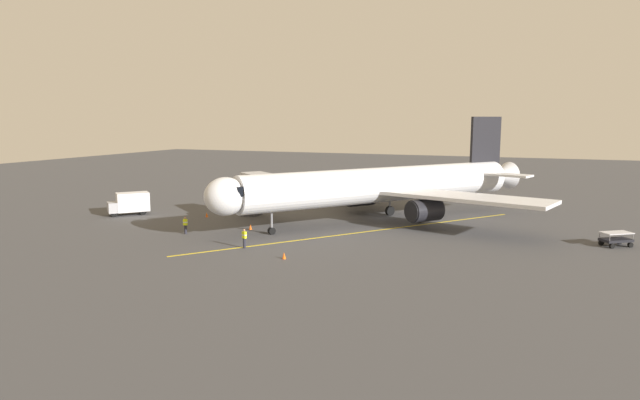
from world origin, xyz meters
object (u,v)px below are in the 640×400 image
at_px(box_truck_portside, 129,203).
at_px(jet_bridge, 271,189).
at_px(tug_starboard_side, 375,188).
at_px(safety_cone_nose_right, 207,215).
at_px(ground_crew_wing_walker, 244,238).
at_px(safety_cone_wing_starboard, 250,227).
at_px(ground_crew_marshaller, 185,225).
at_px(airplane, 385,185).
at_px(safety_cone_nose_left, 242,209).
at_px(safety_cone_wing_port, 284,256).
at_px(baggage_cart_near_nose, 616,239).

bearing_deg(box_truck_portside, jet_bridge, -174.44).
bearing_deg(tug_starboard_side, safety_cone_nose_right, 66.94).
height_order(ground_crew_wing_walker, safety_cone_wing_starboard, ground_crew_wing_walker).
distance_m(jet_bridge, ground_crew_marshaller, 10.23).
xyz_separation_m(airplane, jet_bridge, (11.15, 5.63, -0.24)).
bearing_deg(jet_bridge, safety_cone_nose_left, -37.53).
relative_size(jet_bridge, safety_cone_nose_left, 18.55).
distance_m(ground_crew_wing_walker, box_truck_portside, 23.09).
relative_size(tug_starboard_side, safety_cone_wing_port, 4.90).
distance_m(jet_bridge, safety_cone_nose_left, 9.19).
bearing_deg(jet_bridge, box_truck_portside, 5.56).
bearing_deg(jet_bridge, tug_starboard_side, -96.77).
bearing_deg(safety_cone_wing_port, airplane, -99.49).
relative_size(ground_crew_marshaller, safety_cone_nose_right, 3.11).
relative_size(airplane, baggage_cart_near_nose, 11.71).
xyz_separation_m(jet_bridge, ground_crew_marshaller, (5.24, 8.30, -2.88)).
height_order(tug_starboard_side, safety_cone_wing_starboard, tug_starboard_side).
bearing_deg(ground_crew_marshaller, tug_starboard_side, -103.20).
height_order(airplane, tug_starboard_side, airplane).
relative_size(safety_cone_nose_left, safety_cone_wing_starboard, 1.00).
height_order(jet_bridge, safety_cone_nose_right, jet_bridge).
relative_size(jet_bridge, baggage_cart_near_nose, 3.48).
bearing_deg(baggage_cart_near_nose, safety_cone_nose_right, 1.86).
distance_m(ground_crew_marshaller, safety_cone_wing_port, 14.16).
height_order(box_truck_portside, safety_cone_wing_port, box_truck_portside).
relative_size(baggage_cart_near_nose, safety_cone_wing_starboard, 5.34).
bearing_deg(safety_cone_wing_starboard, safety_cone_nose_left, -55.27).
distance_m(airplane, baggage_cart_near_nose, 22.90).
xyz_separation_m(tug_starboard_side, safety_cone_wing_starboard, (3.76, 32.43, -0.43)).
height_order(jet_bridge, safety_cone_wing_port, jet_bridge).
bearing_deg(safety_cone_nose_right, jet_bridge, 177.43).
relative_size(baggage_cart_near_nose, safety_cone_nose_right, 5.34).
relative_size(jet_bridge, ground_crew_marshaller, 5.97).
distance_m(airplane, jet_bridge, 12.50).
height_order(tug_starboard_side, safety_cone_wing_port, tug_starboard_side).
bearing_deg(baggage_cart_near_nose, safety_cone_wing_starboard, 9.62).
distance_m(ground_crew_marshaller, tug_starboard_side, 37.74).
bearing_deg(safety_cone_nose_right, ground_crew_marshaller, 110.96).
relative_size(ground_crew_wing_walker, safety_cone_wing_starboard, 3.11).
bearing_deg(safety_cone_nose_left, safety_cone_wing_port, 128.42).
bearing_deg(safety_cone_wing_starboard, safety_cone_nose_right, -28.13).
bearing_deg(ground_crew_wing_walker, baggage_cart_near_nose, -156.67).
distance_m(safety_cone_wing_port, safety_cone_wing_starboard, 12.57).
bearing_deg(ground_crew_marshaller, safety_cone_nose_right, -69.04).
height_order(ground_crew_marshaller, tug_starboard_side, ground_crew_marshaller).
height_order(jet_bridge, safety_cone_nose_left, jet_bridge).
distance_m(airplane, box_truck_portside, 30.06).
bearing_deg(tug_starboard_side, airplane, 108.82).
bearing_deg(ground_crew_wing_walker, box_truck_portside, -24.54).
relative_size(ground_crew_wing_walker, box_truck_portside, 0.36).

